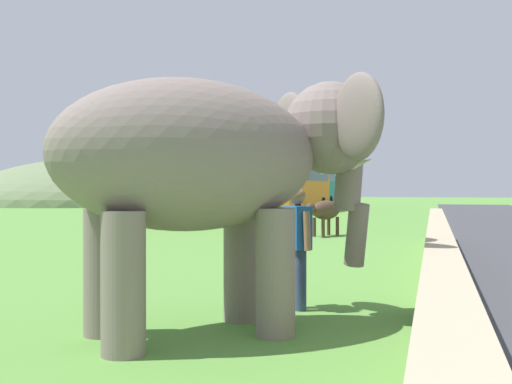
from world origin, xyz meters
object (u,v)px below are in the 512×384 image
at_px(elephant, 219,161).
at_px(bus_orange, 294,182).
at_px(bus_red, 201,179).
at_px(cow_near, 325,211).
at_px(bus_teal, 307,183).
at_px(person_handler, 297,241).

height_order(elephant, bus_orange, bus_orange).
distance_m(bus_red, cow_near, 10.05).
xyz_separation_m(bus_orange, cow_near, (-19.26, -5.51, -1.21)).
relative_size(bus_orange, bus_teal, 0.96).
xyz_separation_m(person_handler, cow_near, (12.46, 1.79, -0.06)).
relative_size(elephant, person_handler, 2.34).
height_order(elephant, bus_red, bus_red).
relative_size(bus_orange, cow_near, 4.89).
distance_m(bus_red, bus_teal, 20.07).
distance_m(elephant, cow_near, 14.07).
relative_size(elephant, bus_orange, 0.42).
distance_m(person_handler, cow_near, 12.58).
height_order(elephant, cow_near, elephant).
height_order(bus_red, bus_teal, same).
distance_m(bus_orange, bus_teal, 7.61).
bearing_deg(bus_teal, bus_red, 176.66).
distance_m(elephant, bus_red, 22.46).
relative_size(elephant, bus_teal, 0.40).
distance_m(elephant, person_handler, 1.92).
xyz_separation_m(elephant, bus_teal, (40.82, 7.33, 0.12)).
bearing_deg(cow_near, bus_orange, 15.97).
bearing_deg(person_handler, bus_red, 25.21).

